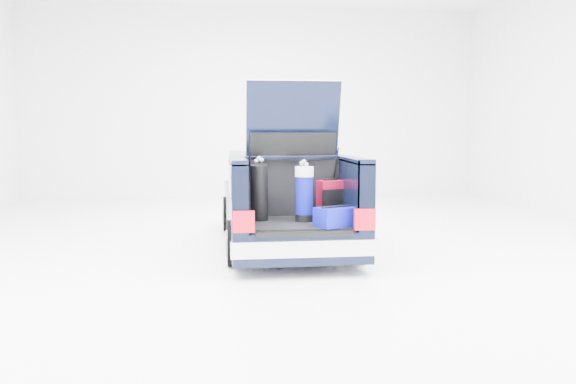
{
  "coord_description": "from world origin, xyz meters",
  "views": [
    {
      "loc": [
        -1.1,
        -9.35,
        1.83
      ],
      "look_at": [
        0.0,
        -0.5,
        0.89
      ],
      "focal_mm": 38.0,
      "sensor_mm": 36.0,
      "label": 1
    }
  ],
  "objects": [
    {
      "name": "car",
      "position": [
        -0.0,
        0.11,
        0.67
      ],
      "size": [
        1.87,
        4.65,
        2.47
      ],
      "color": "black",
      "rests_on": "ground"
    },
    {
      "name": "red_suitcase",
      "position": [
        0.5,
        -1.17,
        0.86
      ],
      "size": [
        0.37,
        0.3,
        0.55
      ],
      "rotation": [
        0.0,
        0.0,
        0.29
      ],
      "color": "maroon",
      "rests_on": "car"
    },
    {
      "name": "ground",
      "position": [
        0.0,
        0.0,
        0.0
      ],
      "size": [
        14.0,
        14.0,
        0.0
      ],
      "primitive_type": "plane",
      "color": "white",
      "rests_on": "ground"
    },
    {
      "name": "blue_duffel",
      "position": [
        0.44,
        -1.9,
        0.72
      ],
      "size": [
        0.59,
        0.5,
        0.26
      ],
      "rotation": [
        0.0,
        0.0,
        0.41
      ],
      "color": "#050882",
      "rests_on": "car"
    },
    {
      "name": "black_golf_bag",
      "position": [
        -0.49,
        -1.32,
        0.98
      ],
      "size": [
        0.28,
        0.36,
        0.86
      ],
      "rotation": [
        0.0,
        0.0,
        -0.15
      ],
      "color": "black",
      "rests_on": "car"
    },
    {
      "name": "blue_golf_bag",
      "position": [
        0.1,
        -1.44,
        0.97
      ],
      "size": [
        0.32,
        0.32,
        0.82
      ],
      "rotation": [
        0.0,
        0.0,
        0.42
      ],
      "color": "black",
      "rests_on": "car"
    }
  ]
}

